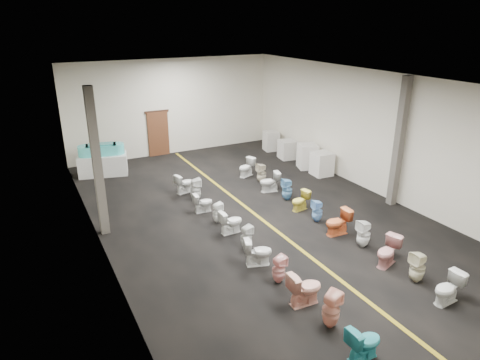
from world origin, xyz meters
The scene contains 38 objects.
floor centered at (0.00, 0.00, 0.00)m, with size 16.00×16.00×0.00m, color black.
ceiling centered at (0.00, 0.00, 4.50)m, with size 16.00×16.00×0.00m, color black.
wall_back centered at (0.00, 8.00, 2.25)m, with size 10.00×10.00×0.00m, color beige.
wall_left centered at (-5.00, 0.00, 2.25)m, with size 16.00×16.00×0.00m, color beige.
wall_right centered at (5.00, 0.00, 2.25)m, with size 16.00×16.00×0.00m, color beige.
aisle_stripe centered at (0.00, 0.00, 0.00)m, with size 0.12×15.60×0.01m, color #9B8216.
back_door centered at (-0.80, 7.94, 1.05)m, with size 1.00×0.10×2.10m, color #562D19.
door_frame centered at (-0.80, 7.95, 2.12)m, with size 1.15×0.08×0.10m, color #331C11.
column_left centered at (-4.75, 1.00, 2.25)m, with size 0.25×0.25×4.50m, color #59544C.
column_right centered at (4.75, -1.50, 2.25)m, with size 0.25×0.25×4.50m, color #59544C.
display_table centered at (-3.73, 6.39, 0.44)m, with size 1.96×0.98×0.87m, color silver.
bathtub centered at (-3.73, 6.39, 1.07)m, with size 1.84×0.88×0.55m.
appliance_crate_a centered at (4.40, 2.06, 0.49)m, with size 0.76×0.76×0.98m, color silver.
appliance_crate_b centered at (4.40, 3.08, 0.54)m, with size 0.78×0.78×1.07m, color white.
appliance_crate_c centered at (4.40, 4.63, 0.43)m, with size 0.76×0.76×0.86m, color silver.
appliance_crate_d centered at (4.40, 6.13, 0.48)m, with size 0.67×0.67×0.96m, color silver.
toilet_left_0 centered at (-1.36, -6.68, 0.37)m, with size 0.42×0.73×0.75m, color teal.
toilet_left_1 centered at (-1.34, -5.65, 0.42)m, with size 0.38×0.39×0.85m, color #E99F85.
toilet_left_2 centered at (-1.37, -4.75, 0.42)m, with size 0.47×0.82×0.83m, color #EEA994.
toilet_left_3 centered at (-1.44, -3.75, 0.37)m, with size 0.33×0.34×0.74m, color #EDA5A0.
toilet_left_4 centered at (-1.48, -2.79, 0.38)m, with size 0.43×0.75×0.76m, color white.
toilet_left_5 centered at (-1.34, -1.88, 0.35)m, with size 0.32×0.33×0.71m, color silver.
toilet_left_6 centered at (-1.31, -0.82, 0.37)m, with size 0.41×0.73×0.74m, color white.
toilet_left_7 centered at (-1.38, 0.01, 0.34)m, with size 0.31×0.32×0.69m, color white.
toilet_left_8 centered at (-1.47, 0.99, 0.34)m, with size 0.38×0.66×0.67m, color white.
toilet_left_9 centered at (-1.32, 2.02, 0.42)m, with size 0.38×0.39×0.84m, color white.
toilet_left_10 centered at (-1.42, 2.90, 0.37)m, with size 0.42×0.73×0.75m, color white.
toilet_right_1 centered at (1.59, -6.26, 0.38)m, with size 0.43×0.75×0.76m, color silver.
toilet_right_2 centered at (1.65, -5.33, 0.42)m, with size 0.38×0.38×0.84m, color beige.
toilet_right_3 centered at (1.57, -4.42, 0.40)m, with size 0.45×0.79×0.80m, color #D68F8D.
toilet_right_4 centered at (1.69, -3.37, 0.42)m, with size 0.38×0.38×0.84m, color white.
toilet_right_5 centered at (1.52, -2.43, 0.41)m, with size 0.45×0.79×0.81m, color orange.
toilet_right_6 centered at (1.52, -1.43, 0.37)m, with size 0.34×0.34×0.75m, color #80B7EF.
toilet_right_7 centered at (1.55, -0.44, 0.34)m, with size 0.38×0.67×0.69m, color #F3E04F.
toilet_right_8 centered at (1.63, 0.51, 0.41)m, with size 0.37×0.38×0.82m, color #6BA7D4.
toilet_right_9 centered at (1.49, 1.49, 0.39)m, with size 0.44×0.76×0.78m, color white.
toilet_right_10 centered at (1.68, 2.42, 0.41)m, with size 0.37×0.38×0.82m, color beige.
toilet_right_11 centered at (1.52, 3.39, 0.39)m, with size 0.43×0.75×0.77m, color white.
Camera 1 is at (-6.54, -11.40, 6.23)m, focal length 32.00 mm.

